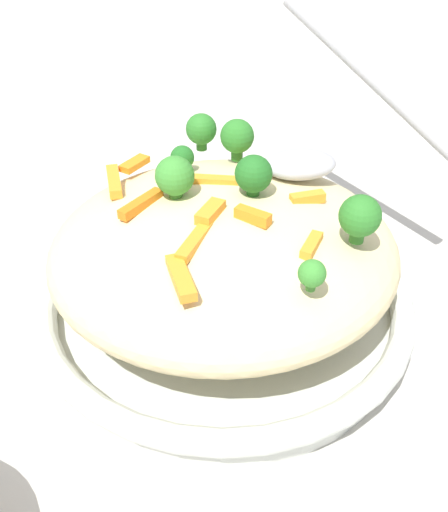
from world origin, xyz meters
name	(u,v)px	position (x,y,z in m)	size (l,w,h in m)	color
ground_plane	(224,324)	(0.00, 0.00, 0.00)	(2.40, 2.40, 0.00)	beige
serving_bowl	(224,304)	(0.00, 0.00, 0.02)	(0.29, 0.29, 0.04)	silver
pasta_mound	(224,248)	(0.00, 0.00, 0.07)	(0.25, 0.24, 0.08)	beige
carrot_piece_0	(181,277)	(-0.04, -0.07, 0.11)	(0.04, 0.01, 0.01)	orange
carrot_piece_1	(306,196)	(0.06, 0.00, 0.11)	(0.02, 0.01, 0.01)	orange
carrot_piece_2	(135,164)	(-0.06, 0.08, 0.11)	(0.03, 0.01, 0.01)	orange
carrot_piece_3	(114,181)	(-0.07, 0.05, 0.11)	(0.04, 0.01, 0.01)	orange
carrot_piece_4	(141,204)	(-0.06, 0.01, 0.11)	(0.04, 0.01, 0.01)	orange
carrot_piece_5	(311,245)	(0.05, -0.05, 0.11)	(0.03, 0.01, 0.01)	orange
carrot_piece_6	(210,212)	(-0.01, -0.01, 0.11)	(0.03, 0.01, 0.01)	orange
carrot_piece_7	(262,166)	(0.04, 0.06, 0.11)	(0.03, 0.01, 0.01)	orange
carrot_piece_8	(253,216)	(0.01, -0.02, 0.12)	(0.02, 0.01, 0.01)	orange
carrot_piece_9	(194,241)	(-0.03, -0.04, 0.11)	(0.04, 0.01, 0.01)	orange
carrot_piece_10	(220,181)	(0.00, 0.03, 0.11)	(0.03, 0.01, 0.01)	orange
broccoli_floret_0	(254,174)	(0.02, 0.01, 0.13)	(0.03, 0.03, 0.03)	#205B1C
broccoli_floret_1	(312,274)	(0.03, -0.09, 0.12)	(0.02, 0.02, 0.02)	#377928
broccoli_floret_2	(175,176)	(-0.03, 0.02, 0.13)	(0.03, 0.03, 0.03)	#377928
broccoli_floret_3	(237,137)	(0.03, 0.08, 0.12)	(0.03, 0.03, 0.03)	#296820
broccoli_floret_4	(360,217)	(0.08, -0.05, 0.12)	(0.03, 0.03, 0.03)	#296820
broccoli_floret_5	(182,158)	(-0.02, 0.06, 0.12)	(0.02, 0.02, 0.02)	#205B1C
broccoli_floret_6	(199,130)	(0.00, 0.10, 0.12)	(0.03, 0.03, 0.03)	#296820
serving_spoon	(330,127)	(0.09, 0.06, 0.13)	(0.16, 0.15, 0.10)	#B7B7BC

